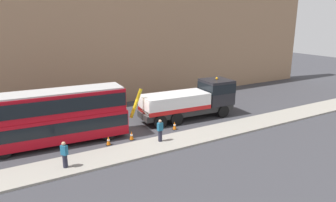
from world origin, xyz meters
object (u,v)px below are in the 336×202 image
(traffic_cone_midway, at_px, (132,136))
(traffic_cone_near_truck, at_px, (175,126))
(pedestrian_onlooker, at_px, (65,155))
(recovery_tow_truck, at_px, (192,100))
(double_decker_bus, at_px, (51,116))
(traffic_cone_near_bus, at_px, (108,141))
(pedestrian_bystander, at_px, (160,131))

(traffic_cone_midway, distance_m, traffic_cone_near_truck, 4.06)
(pedestrian_onlooker, distance_m, traffic_cone_midway, 6.04)
(traffic_cone_midway, bearing_deg, recovery_tow_truck, 16.62)
(double_decker_bus, bearing_deg, traffic_cone_near_truck, -7.61)
(traffic_cone_near_bus, bearing_deg, double_decker_bus, 147.93)
(recovery_tow_truck, bearing_deg, double_decker_bus, -176.67)
(pedestrian_onlooker, bearing_deg, traffic_cone_near_truck, -18.94)
(double_decker_bus, bearing_deg, pedestrian_onlooker, -87.92)
(traffic_cone_midway, bearing_deg, pedestrian_bystander, -46.05)
(recovery_tow_truck, relative_size, traffic_cone_near_bus, 14.18)
(recovery_tow_truck, height_order, double_decker_bus, double_decker_bus)
(pedestrian_onlooker, bearing_deg, traffic_cone_near_bus, -1.85)
(pedestrian_onlooker, distance_m, traffic_cone_near_truck, 9.95)
(recovery_tow_truck, distance_m, traffic_cone_midway, 7.44)
(pedestrian_onlooker, bearing_deg, pedestrian_bystander, -28.68)
(pedestrian_onlooker, height_order, pedestrian_bystander, same)
(pedestrian_onlooker, xyz_separation_m, traffic_cone_near_bus, (3.61, 2.31, -0.64))
(recovery_tow_truck, bearing_deg, traffic_cone_near_bus, -162.85)
(double_decker_bus, bearing_deg, traffic_cone_midway, -17.96)
(pedestrian_bystander, xyz_separation_m, traffic_cone_midway, (-1.61, 1.67, -0.64))
(pedestrian_bystander, xyz_separation_m, traffic_cone_near_truck, (2.45, 1.93, -0.64))
(traffic_cone_near_bus, height_order, traffic_cone_near_truck, same)
(pedestrian_bystander, height_order, traffic_cone_near_bus, pedestrian_bystander)
(recovery_tow_truck, bearing_deg, traffic_cone_near_truck, -144.81)
(recovery_tow_truck, bearing_deg, pedestrian_bystander, -141.68)
(recovery_tow_truck, distance_m, double_decker_bus, 12.41)
(traffic_cone_near_bus, bearing_deg, pedestrian_bystander, -24.41)
(traffic_cone_near_bus, bearing_deg, traffic_cone_near_truck, 3.30)
(pedestrian_onlooker, bearing_deg, traffic_cone_midway, -11.03)
(pedestrian_onlooker, relative_size, traffic_cone_near_truck, 2.38)
(traffic_cone_midway, bearing_deg, traffic_cone_near_truck, 3.77)
(recovery_tow_truck, height_order, pedestrian_bystander, recovery_tow_truck)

